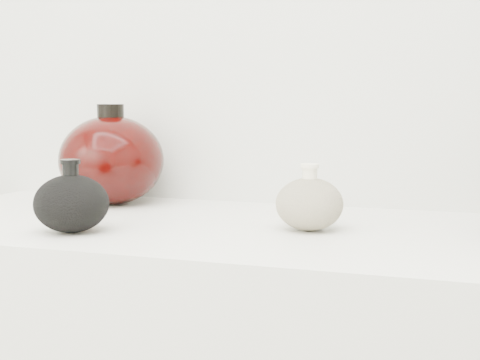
% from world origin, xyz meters
% --- Properties ---
extents(black_gourd_vase, '(0.14, 0.14, 0.11)m').
position_xyz_m(black_gourd_vase, '(-0.22, 0.82, 0.95)').
color(black_gourd_vase, black).
rests_on(black_gourd_vase, display_counter).
extents(cream_gourd_vase, '(0.12, 0.12, 0.10)m').
position_xyz_m(cream_gourd_vase, '(0.12, 0.95, 0.94)').
color(cream_gourd_vase, beige).
rests_on(cream_gourd_vase, display_counter).
extents(left_round_pot, '(0.25, 0.25, 0.20)m').
position_xyz_m(left_round_pot, '(-0.30, 1.09, 0.99)').
color(left_round_pot, black).
rests_on(left_round_pot, display_counter).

